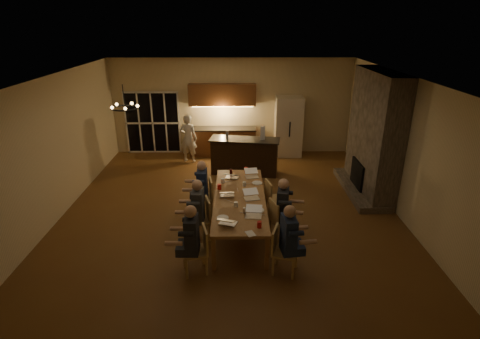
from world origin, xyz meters
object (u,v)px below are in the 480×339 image
chair_left_near (195,251)px  bar_blender (263,133)px  chair_right_mid (282,219)px  mug_mid (244,184)px  refrigerator (288,127)px  can_silver (245,210)px  chair_left_far (203,197)px  bar_bottle (227,135)px  plate_left (223,218)px  plate_far (257,183)px  dining_table (240,212)px  mug_back (223,180)px  person_left_mid (198,211)px  person_right_mid (282,210)px  chair_left_mid (199,219)px  laptop_d (252,194)px  mug_front (236,204)px  redcup_far (246,170)px  redcup_near (259,225)px  plate_near (258,210)px  person_left_near (192,240)px  chandelier (125,108)px  laptop_a (228,218)px  laptop_e (232,173)px  chair_right_near (285,251)px  laptop_b (253,211)px  can_cola (231,171)px  bar_island (245,156)px  laptop_c (227,191)px  standing_person (188,138)px  chair_right_far (276,198)px  person_left_far (202,189)px

chair_left_near → bar_blender: 5.03m
chair_right_mid → mug_mid: 1.34m
refrigerator → can_silver: size_ratio=16.67×
chair_left_far → bar_bottle: bearing=158.7°
plate_left → plate_far: bearing=65.4°
dining_table → mug_back: (-0.39, 0.79, 0.43)m
person_left_mid → person_right_mid: size_ratio=1.00×
chair_left_mid → laptop_d: 1.24m
mug_front → redcup_far: 1.90m
refrigerator → redcup_far: bearing=-114.1°
mug_mid → redcup_near: redcup_near is taller
mug_front → mug_back: same height
person_left_mid → plate_near: person_left_mid is taller
person_left_near → mug_back: person_left_near is taller
chandelier → laptop_d: (2.49, 0.05, -1.89)m
plate_far → laptop_d: bearing=-101.1°
laptop_a → laptop_e: size_ratio=1.00×
refrigerator → bar_bottle: 2.57m
person_left_near → person_right_mid: size_ratio=1.00×
mug_back → bar_blender: (1.10, 2.35, 0.48)m
chair_right_near → laptop_b: size_ratio=2.78×
mug_back → can_cola: size_ratio=0.83×
person_left_near → plate_left: 0.86m
plate_far → laptop_b: bearing=-95.7°
mug_mid → can_silver: size_ratio=0.83×
dining_table → chair_left_mid: 0.96m
bar_island → plate_far: 2.47m
can_cola → person_right_mid: bearing=-58.9°
person_left_mid → laptop_c: bearing=137.2°
standing_person → bar_island: bearing=163.6°
standing_person → laptop_d: size_ratio=4.92×
chair_left_near → bar_blender: (1.53, 4.72, 0.83)m
chair_right_mid → laptop_c: size_ratio=2.78×
mug_mid → plate_far: size_ratio=0.41×
bar_island → redcup_near: size_ratio=17.04×
chandelier → laptop_e: (2.06, 1.21, -1.89)m
chair_right_far → laptop_a: size_ratio=2.78×
bar_island → chair_right_near: 4.83m
bar_island → laptop_d: (0.08, -3.27, 0.32)m
person_left_mid → redcup_near: person_left_mid is taller
person_left_near → laptop_a: (0.63, 0.49, 0.17)m
bar_bottle → chair_right_far: bearing=-65.9°
plate_near → bar_bottle: size_ratio=1.10×
redcup_far → plate_far: bearing=-70.7°
chair_left_mid → bar_blender: bearing=141.4°
chair_right_near → person_left_far: bearing=55.2°
bar_island → person_right_mid: size_ratio=1.48×
laptop_e → bar_bottle: (-0.16, 2.15, 0.34)m
dining_table → chair_left_far: chair_left_far is taller
person_right_mid → can_cola: bearing=42.2°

